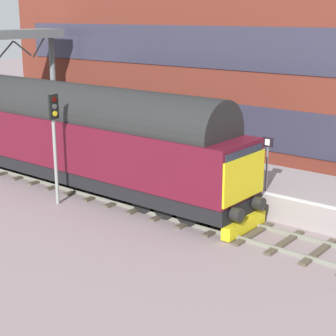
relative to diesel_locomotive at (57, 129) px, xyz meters
The scene contains 7 objects.
ground_plane 7.18m from the diesel_locomotive, 90.01° to the right, with size 140.00×140.00×0.00m, color gray.
track_main 7.17m from the diesel_locomotive, 90.01° to the right, with size 2.50×60.00×0.15m.
station_platform 7.89m from the diesel_locomotive, 61.90° to the right, with size 4.00×44.00×1.01m.
station_building 13.56m from the diesel_locomotive, 38.48° to the right, with size 5.23×41.52×11.43m.
diesel_locomotive is the anchor object (origin of this frame).
signal_post_mid 3.22m from the diesel_locomotive, 131.28° to the right, with size 0.44×0.22×4.53m.
platform_number_sign 9.92m from the diesel_locomotive, 78.15° to the right, with size 0.10×0.44×2.09m.
Camera 1 is at (-16.15, -12.78, 7.55)m, focal length 59.37 mm.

